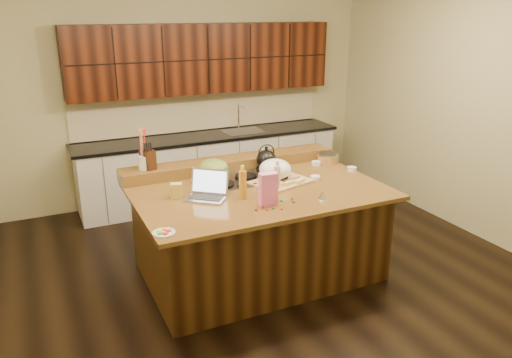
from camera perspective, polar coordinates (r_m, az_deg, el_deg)
name	(u,v)px	position (r m, az deg, el deg)	size (l,w,h in m)	color
room	(258,146)	(4.74, 0.26, 3.82)	(5.52, 5.02, 2.72)	black
island	(258,231)	(5.05, 0.24, -5.93)	(2.40, 1.60, 0.92)	black
back_ledge	(231,163)	(5.46, -2.90, 1.81)	(2.40, 0.30, 0.12)	black
cooktop	(246,178)	(5.12, -1.19, 0.14)	(0.92, 0.52, 0.05)	gray
back_counter	(209,131)	(6.94, -5.41, 5.50)	(3.70, 0.66, 2.40)	silver
kettle	(266,159)	(5.32, 1.19, 2.29)	(0.22, 0.22, 0.19)	black
green_bowl	(214,167)	(5.10, -4.87, 1.32)	(0.31, 0.31, 0.17)	olive
laptop	(208,190)	(4.64, -5.54, -1.30)	(0.46, 0.45, 0.25)	#B7B7BC
oil_bottle	(243,185)	(4.56, -1.54, -0.69)	(0.07, 0.07, 0.27)	#BA7E20
vinegar_bottle	(277,178)	(4.77, 2.44, 0.06)	(0.06, 0.06, 0.25)	silver
wooden_tray	(277,172)	(5.03, 2.36, 0.80)	(0.66, 0.55, 0.23)	tan
ramekin_a	(315,178)	(5.13, 6.79, 0.12)	(0.10, 0.10, 0.04)	white
ramekin_b	(352,169)	(5.48, 10.90, 1.13)	(0.10, 0.10, 0.04)	white
ramekin_c	(316,163)	(5.62, 6.88, 1.80)	(0.10, 0.10, 0.04)	white
strainer_bowl	(328,159)	(5.72, 8.21, 2.28)	(0.24, 0.24, 0.09)	#996B3F
kitchen_timer	(322,195)	(4.64, 7.58, -1.81)	(0.08, 0.08, 0.07)	silver
pink_bag	(268,189)	(4.41, 1.41, -1.17)	(0.16, 0.09, 0.30)	pink
candy_plate	(164,233)	(3.98, -10.49, -6.06)	(0.18, 0.18, 0.01)	white
package_box	(176,191)	(4.66, -9.08, -1.34)	(0.10, 0.07, 0.14)	gold
utensil_crock	(144,163)	(5.16, -12.65, 1.84)	(0.12, 0.12, 0.14)	white
knife_block	(148,159)	(5.16, -12.26, 2.22)	(0.10, 0.16, 0.20)	black
gumdrop_0	(274,201)	(4.53, 2.09, -2.53)	(0.02, 0.02, 0.02)	red
gumdrop_1	(282,201)	(4.54, 2.99, -2.50)	(0.02, 0.02, 0.02)	#198C26
gumdrop_2	(267,210)	(4.34, 1.28, -3.52)	(0.02, 0.02, 0.02)	red
gumdrop_3	(293,197)	(4.63, 4.26, -2.11)	(0.02, 0.02, 0.02)	#198C26
gumdrop_4	(263,207)	(4.39, 0.77, -3.22)	(0.02, 0.02, 0.02)	red
gumdrop_5	(268,202)	(4.51, 1.37, -2.62)	(0.02, 0.02, 0.02)	#198C26
gumdrop_6	(292,199)	(4.58, 4.15, -2.31)	(0.02, 0.02, 0.02)	red
gumdrop_7	(281,200)	(4.55, 2.85, -2.42)	(0.02, 0.02, 0.02)	#198C26
gumdrop_8	(274,207)	(4.39, 2.10, -3.26)	(0.02, 0.02, 0.02)	red
gumdrop_9	(294,202)	(4.53, 4.34, -2.59)	(0.02, 0.02, 0.02)	#198C26
gumdrop_10	(282,209)	(4.35, 2.97, -3.46)	(0.02, 0.02, 0.02)	red
gumdrop_11	(273,208)	(4.37, 1.91, -3.37)	(0.02, 0.02, 0.02)	#198C26
gumdrop_12	(256,210)	(4.33, -0.01, -3.56)	(0.02, 0.02, 0.02)	red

